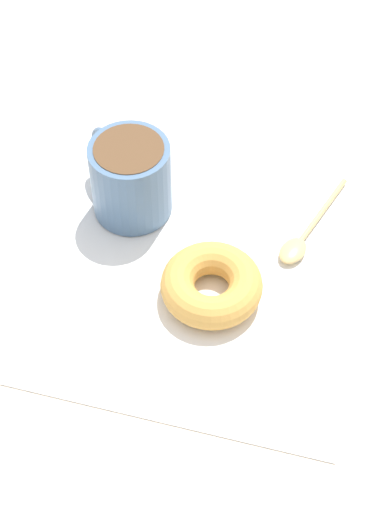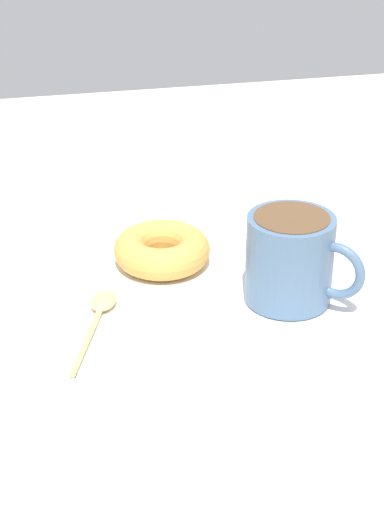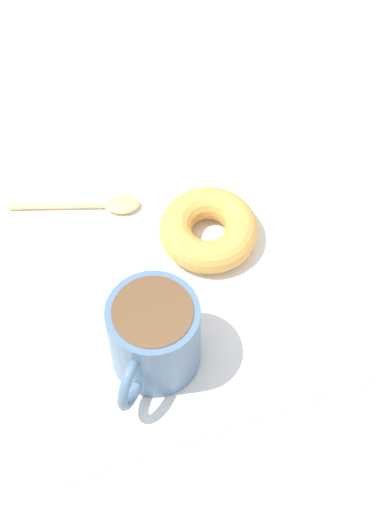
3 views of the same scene
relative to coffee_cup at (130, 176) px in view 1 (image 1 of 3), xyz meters
The scene contains 5 objects.
ground_plane 12.91cm from the coffee_cup, 144.57° to the right, with size 120.00×120.00×2.00cm, color beige.
napkin 11.33cm from the coffee_cup, 130.42° to the right, with size 33.55×33.55×0.30cm, color white.
coffee_cup is the anchor object (origin of this frame).
donut 14.26cm from the coffee_cup, 131.97° to the right, with size 9.75×9.75×3.25cm, color gold.
spoon 18.40cm from the coffee_cup, 93.09° to the right, with size 13.01×6.00×0.90cm.
Camera 1 is at (-47.03, -12.22, 67.25)cm, focal length 60.00 mm.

